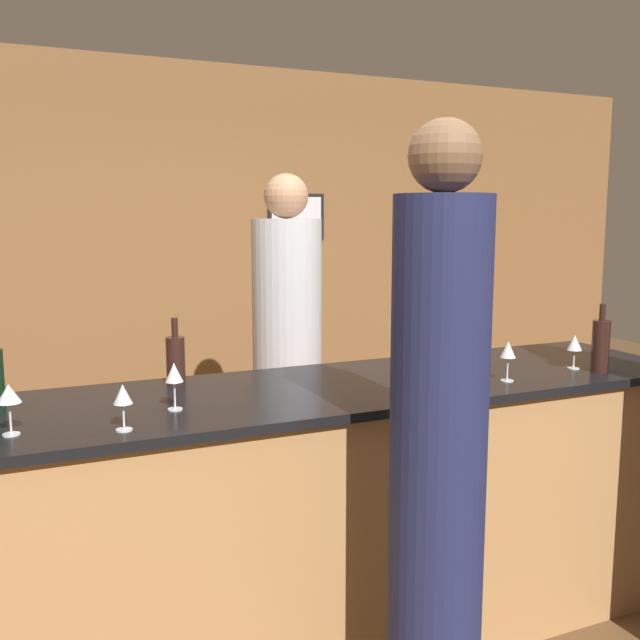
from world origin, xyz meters
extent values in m
cube|color=brown|center=(0.00, 2.45, 1.40)|extent=(8.00, 0.06, 2.80)
cube|color=black|center=(0.94, 2.41, 1.75)|extent=(0.44, 0.02, 0.34)
cube|color=silver|center=(0.94, 2.40, 1.75)|extent=(0.39, 0.00, 0.29)
cube|color=#B27F4C|center=(0.00, 0.00, 0.53)|extent=(3.41, 0.74, 1.05)
cube|color=black|center=(0.00, 0.00, 1.07)|extent=(3.47, 0.80, 0.04)
cylinder|color=#B2B2B7|center=(0.27, 0.88, 0.87)|extent=(0.36, 0.36, 1.74)
sphere|color=#A37556|center=(0.27, 0.88, 1.85)|extent=(0.23, 0.23, 0.23)
cylinder|color=#1E234C|center=(0.15, -0.71, 0.91)|extent=(0.30, 0.30, 1.82)
sphere|color=brown|center=(0.15, -0.71, 1.93)|extent=(0.22, 0.22, 0.22)
cylinder|color=black|center=(-0.44, 0.28, 1.18)|extent=(0.07, 0.07, 0.19)
cylinder|color=black|center=(-0.44, 0.28, 1.32)|extent=(0.03, 0.03, 0.08)
cylinder|color=black|center=(1.28, -0.24, 1.20)|extent=(0.07, 0.07, 0.22)
cylinder|color=black|center=(1.28, -0.24, 1.35)|extent=(0.03, 0.03, 0.07)
cylinder|color=silver|center=(1.22, -0.15, 1.09)|extent=(0.05, 0.05, 0.00)
cylinder|color=silver|center=(1.22, -0.15, 1.13)|extent=(0.01, 0.01, 0.08)
cone|color=silver|center=(1.22, -0.15, 1.20)|extent=(0.06, 0.06, 0.07)
cylinder|color=silver|center=(-0.74, -0.28, 1.09)|extent=(0.05, 0.05, 0.00)
cylinder|color=silver|center=(-0.74, -0.28, 1.13)|extent=(0.01, 0.01, 0.08)
cone|color=silver|center=(-0.74, -0.28, 1.21)|extent=(0.06, 0.06, 0.06)
cylinder|color=silver|center=(-0.54, -0.11, 1.09)|extent=(0.05, 0.05, 0.00)
cylinder|color=silver|center=(-0.54, -0.11, 1.14)|extent=(0.01, 0.01, 0.09)
cone|color=silver|center=(-0.54, -0.11, 1.22)|extent=(0.06, 0.06, 0.07)
cylinder|color=silver|center=(-1.06, -0.19, 1.09)|extent=(0.05, 0.05, 0.00)
cylinder|color=silver|center=(-1.06, -0.19, 1.14)|extent=(0.01, 0.01, 0.10)
cone|color=silver|center=(-1.06, -0.19, 1.22)|extent=(0.07, 0.07, 0.06)
cylinder|color=silver|center=(0.80, -0.22, 1.09)|extent=(0.05, 0.05, 0.00)
cylinder|color=silver|center=(0.80, -0.22, 1.14)|extent=(0.01, 0.01, 0.09)
cone|color=silver|center=(0.80, -0.22, 1.22)|extent=(0.06, 0.06, 0.07)
camera|label=1|loc=(-1.05, -2.50, 1.75)|focal=40.00mm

